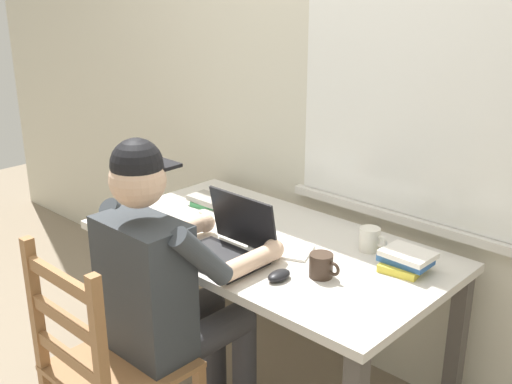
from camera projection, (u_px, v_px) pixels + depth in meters
name	position (u px, v px, depth m)	size (l,w,h in m)	color
back_wall	(344.00, 83.00, 2.66)	(6.00, 0.08, 2.60)	beige
desk	(266.00, 259.00, 2.56)	(1.48, 0.81, 0.71)	beige
seated_person	(169.00, 284.00, 2.24)	(0.50, 0.60, 1.25)	#33383D
wooden_chair	(108.00, 370.00, 2.12)	(0.42, 0.42, 0.94)	olive
laptop	(228.00, 243.00, 2.37)	(0.33, 0.28, 0.23)	black
computer_mouse	(279.00, 275.00, 2.20)	(0.06, 0.10, 0.03)	black
coffee_mug_white	(370.00, 239.00, 2.43)	(0.12, 0.08, 0.09)	silver
coffee_mug_dark	(322.00, 266.00, 2.22)	(0.12, 0.09, 0.09)	#38281E
book_stack_main	(405.00, 260.00, 2.27)	(0.19, 0.17, 0.08)	gold
book_stack_side	(209.00, 201.00, 2.89)	(0.19, 0.13, 0.05)	#38844C
paper_pile_near_laptop	(227.00, 215.00, 2.78)	(0.23, 0.16, 0.01)	silver
paper_pile_back_corner	(280.00, 249.00, 2.44)	(0.25, 0.15, 0.01)	white
landscape_photo_print	(157.00, 234.00, 2.60)	(0.13, 0.09, 0.00)	teal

